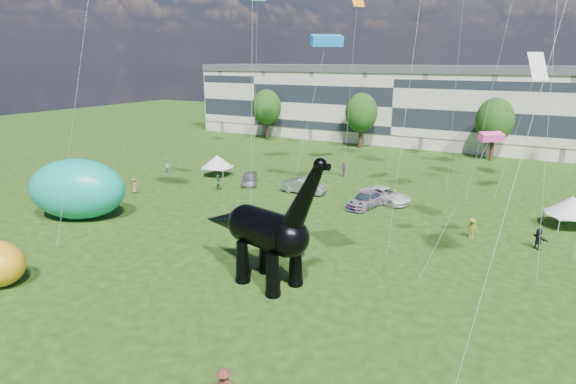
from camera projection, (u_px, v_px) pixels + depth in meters
The scene contains 14 objects.
ground at pixel (217, 303), 28.67m from camera, with size 220.00×220.00×0.00m, color #16330C.
terrace_row at pixel (402, 108), 82.71m from camera, with size 78.00×11.00×12.00m, color beige.
tree_far_left at pixel (267, 104), 85.69m from camera, with size 5.20×5.20×9.44m.
tree_mid_left at pixel (361, 109), 77.04m from camera, with size 5.20×5.20×9.44m.
tree_mid_right at pixel (495, 116), 67.43m from camera, with size 5.20×5.20×9.44m.
dinosaur_sculpture at pixel (263, 231), 30.61m from camera, with size 11.27×4.40×9.21m.
car_silver at pixel (250, 178), 55.79m from camera, with size 1.76×4.37×1.49m, color #B1B0B5.
car_grey at pixel (304, 186), 51.96m from camera, with size 1.69×4.85×1.60m, color gray.
car_white at pixel (385, 195), 48.57m from camera, with size 2.52×5.47×1.52m, color silver.
car_dark at pixel (366, 200), 47.08m from camera, with size 2.09×5.15×1.49m, color #595960.
gazebo_near at pixel (571, 206), 40.96m from camera, with size 5.35×5.35×2.81m.
gazebo_left at pixel (217, 161), 59.33m from camera, with size 4.51×4.51×2.65m.
inflatable_teal at pixel (77, 189), 43.31m from camera, with size 8.80×5.50×5.50m, color #0DA38D.
visitors at pixel (316, 209), 43.66m from camera, with size 49.04×45.01×1.89m.
Camera 1 is at (16.60, -20.29, 14.02)m, focal length 30.00 mm.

